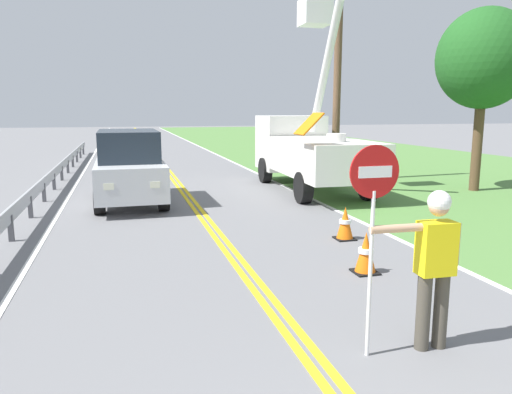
{
  "coord_description": "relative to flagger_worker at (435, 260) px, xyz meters",
  "views": [
    {
      "loc": [
        -1.9,
        -0.78,
        2.68
      ],
      "look_at": [
        0.28,
        7.2,
        1.2
      ],
      "focal_mm": 34.27,
      "sensor_mm": 36.0,
      "label": 1
    }
  ],
  "objects": [
    {
      "name": "stop_sign_paddle",
      "position": [
        -0.77,
        0.03,
        0.66
      ],
      "size": [
        0.56,
        0.04,
        2.33
      ],
      "color": "silver",
      "rests_on": "ground"
    },
    {
      "name": "traffic_cone_mid",
      "position": [
        1.14,
        4.61,
        -0.71
      ],
      "size": [
        0.4,
        0.4,
        0.7
      ],
      "color": "orange",
      "rests_on": "ground"
    },
    {
      "name": "edge_line_left",
      "position": [
        -4.98,
        16.3,
        -1.04
      ],
      "size": [
        0.12,
        110.0,
        0.01
      ],
      "primitive_type": "cube",
      "color": "silver",
      "rests_on": "ground"
    },
    {
      "name": "edge_line_right",
      "position": [
        2.22,
        16.3,
        -1.04
      ],
      "size": [
        0.12,
        110.0,
        0.01
      ],
      "primitive_type": "cube",
      "color": "silver",
      "rests_on": "ground"
    },
    {
      "name": "oncoming_suv_nearest",
      "position": [
        -3.11,
        9.99,
        0.01
      ],
      "size": [
        1.95,
        4.62,
        2.1
      ],
      "color": "silver",
      "rests_on": "ground"
    },
    {
      "name": "roadside_tree_verge",
      "position": [
        8.09,
        9.24,
        3.22
      ],
      "size": [
        3.0,
        3.0,
        5.9
      ],
      "color": "brown",
      "rests_on": "ground"
    },
    {
      "name": "centerline_yellow_right",
      "position": [
        -1.29,
        16.3,
        -1.04
      ],
      "size": [
        0.11,
        110.0,
        0.01
      ],
      "primitive_type": "cube",
      "color": "yellow",
      "rests_on": "ground"
    },
    {
      "name": "centerline_yellow_left",
      "position": [
        -1.47,
        16.3,
        -1.04
      ],
      "size": [
        0.11,
        110.0,
        0.01
      ],
      "primitive_type": "cube",
      "color": "yellow",
      "rests_on": "ground"
    },
    {
      "name": "guardrail_left_shoulder",
      "position": [
        -5.58,
        12.0,
        -0.53
      ],
      "size": [
        0.1,
        32.0,
        0.71
      ],
      "color": "#9EA0A3",
      "rests_on": "ground"
    },
    {
      "name": "grass_verge_right",
      "position": [
        10.22,
        16.3,
        -1.04
      ],
      "size": [
        16.0,
        110.0,
        0.01
      ],
      "primitive_type": "cube",
      "color": "#517F3D",
      "rests_on": "ground"
    },
    {
      "name": "utility_pole_near",
      "position": [
        4.5,
        12.56,
        3.09
      ],
      "size": [
        1.8,
        0.28,
        7.9
      ],
      "color": "brown",
      "rests_on": "ground"
    },
    {
      "name": "utility_bucket_truck",
      "position": [
        2.81,
        11.09,
        0.39
      ],
      "size": [
        2.81,
        6.86,
        6.12
      ],
      "color": "white",
      "rests_on": "ground"
    },
    {
      "name": "flagger_worker",
      "position": [
        0.0,
        0.0,
        0.0
      ],
      "size": [
        1.09,
        0.26,
        1.83
      ],
      "color": "#474238",
      "rests_on": "ground"
    },
    {
      "name": "traffic_cone_lead",
      "position": [
        0.53,
        2.55,
        -0.71
      ],
      "size": [
        0.4,
        0.4,
        0.7
      ],
      "color": "orange",
      "rests_on": "ground"
    }
  ]
}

